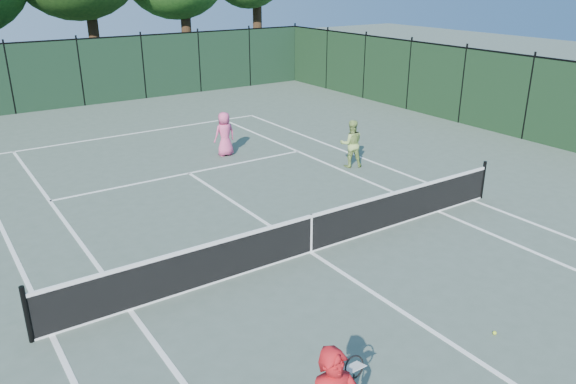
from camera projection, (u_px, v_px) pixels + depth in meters
ground at (311, 252)px, 12.44m from camera, size 90.00×90.00×0.00m
sideline_doubles_left at (52, 335)px, 9.58m from camera, size 0.10×23.77×0.01m
sideline_doubles_right at (473, 200)px, 15.30m from camera, size 0.10×23.77×0.01m
sideline_singles_left at (130, 310)px, 10.30m from camera, size 0.10×23.77×0.01m
sideline_singles_right at (438, 211)px, 14.58m from camera, size 0.10×23.77×0.01m
baseline_far at (129, 134)px, 21.63m from camera, size 10.97×0.10×0.01m
service_line_far at (189, 173)px, 17.39m from camera, size 8.23×0.10×0.01m
center_service_line at (311, 252)px, 12.44m from camera, size 0.10×12.80×0.01m
tennis_net at (311, 233)px, 12.27m from camera, size 11.69×0.09×1.06m
fence_far at (81, 73)px, 25.81m from camera, size 24.00×0.05×3.00m
player_pink at (225, 134)px, 18.85m from camera, size 0.73×0.48×1.49m
player_green at (351, 144)px, 17.73m from camera, size 0.92×0.84×1.52m
loose_ball_midcourt at (495, 333)px, 9.59m from camera, size 0.07×0.07×0.07m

